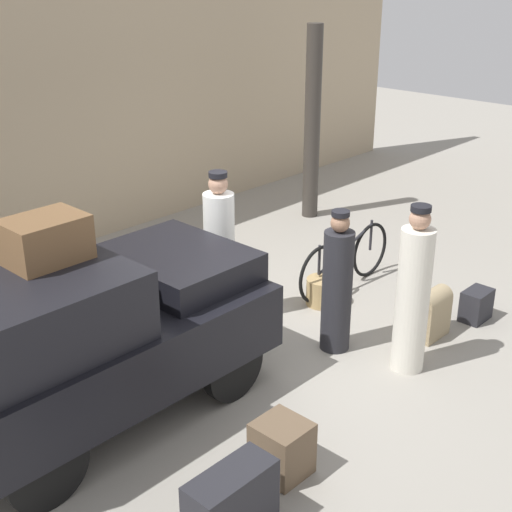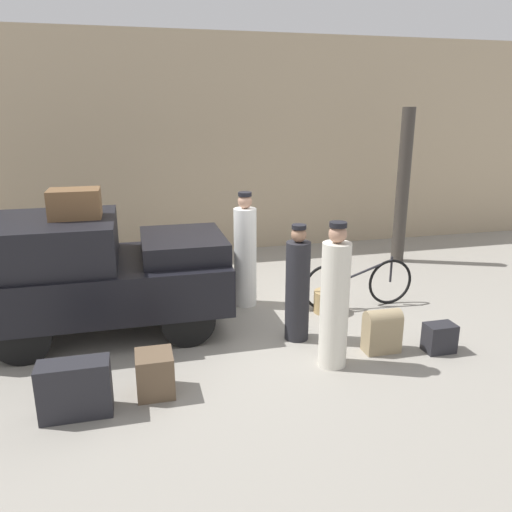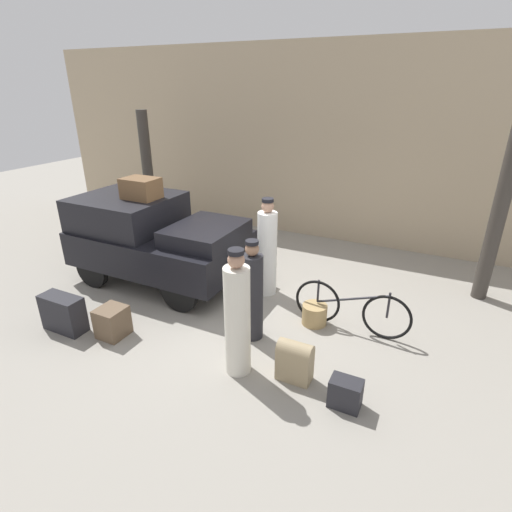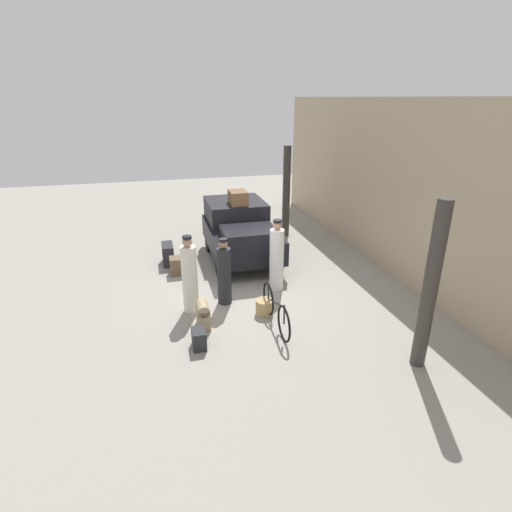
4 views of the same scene
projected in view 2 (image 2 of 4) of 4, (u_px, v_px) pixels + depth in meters
ground_plane at (246, 323)px, 7.28m from camera, size 30.00×30.00×0.00m
station_building_facade at (202, 146)px, 10.43m from camera, size 16.00×0.15×4.50m
canopy_pillar_right at (403, 187)px, 9.85m from camera, size 0.25×0.25×3.04m
truck at (97, 269)px, 6.83m from camera, size 3.25×1.81×1.62m
bicycle at (359, 284)px, 7.78m from camera, size 1.82×0.04×0.79m
wicker_basket at (327, 302)px, 7.64m from camera, size 0.40×0.40×0.34m
porter_standing_middle at (245, 254)px, 7.76m from camera, size 0.35×0.35×1.80m
porter_with_bicycle at (298, 288)px, 6.60m from camera, size 0.32×0.32×1.58m
conductor_in_dark_uniform at (335, 301)px, 5.87m from camera, size 0.34×0.34×1.78m
trunk_umber_medium at (439, 338)px, 6.38m from camera, size 0.38×0.26×0.37m
suitcase_small_leather at (75, 389)px, 5.02m from camera, size 0.71×0.31×0.59m
suitcase_black_upright at (155, 374)px, 5.42m from camera, size 0.40×0.42×0.47m
trunk_barrel_dark at (382, 329)px, 6.35m from camera, size 0.46×0.25×0.57m
trunk_on_truck_roof at (75, 203)px, 6.53m from camera, size 0.65×0.48×0.38m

